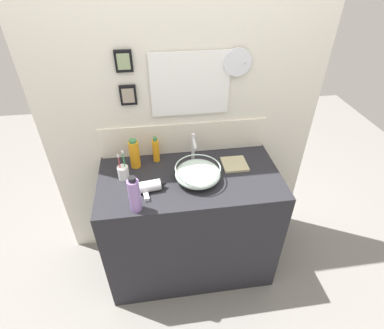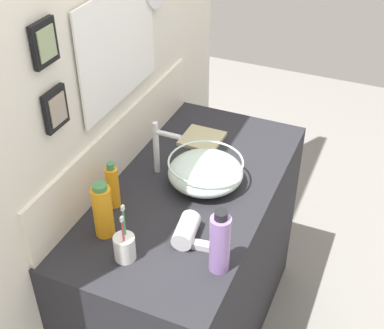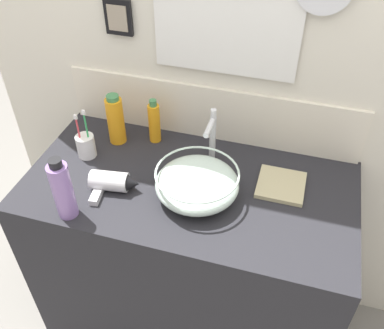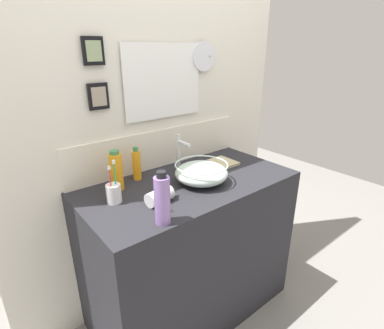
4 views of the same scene
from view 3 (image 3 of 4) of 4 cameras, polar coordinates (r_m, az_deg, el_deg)
name	(u,v)px [view 3 (image 3 of 4)]	position (r m, az deg, el deg)	size (l,w,h in m)	color
ground_plane	(189,315)	(2.28, -0.34, -19.47)	(6.00, 6.00, 0.00)	gray
vanity_counter	(189,260)	(1.90, -0.40, -12.67)	(1.21, 0.62, 0.91)	#232328
back_panel	(215,60)	(1.63, 3.02, 13.79)	(1.93, 0.09, 2.48)	silver
glass_bowl_sink	(197,183)	(1.48, 0.68, -2.53)	(0.29, 0.29, 0.11)	silver
faucet	(212,134)	(1.58, 2.67, 4.11)	(0.02, 0.12, 0.23)	silver
hair_drier	(113,182)	(1.54, -10.52, -2.36)	(0.18, 0.15, 0.07)	silver
toothbrush_cup	(86,145)	(1.70, -13.96, 2.49)	(0.07, 0.07, 0.21)	white
lotion_bottle	(116,120)	(1.72, -10.15, 5.89)	(0.07, 0.07, 0.21)	orange
soap_dispenser	(63,190)	(1.44, -16.87, -3.25)	(0.07, 0.07, 0.24)	#8C6BB2
spray_bottle	(154,122)	(1.72, -5.05, 5.63)	(0.05, 0.05, 0.19)	orange
hand_towel	(281,185)	(1.58, 11.78, -2.68)	(0.17, 0.17, 0.02)	tan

